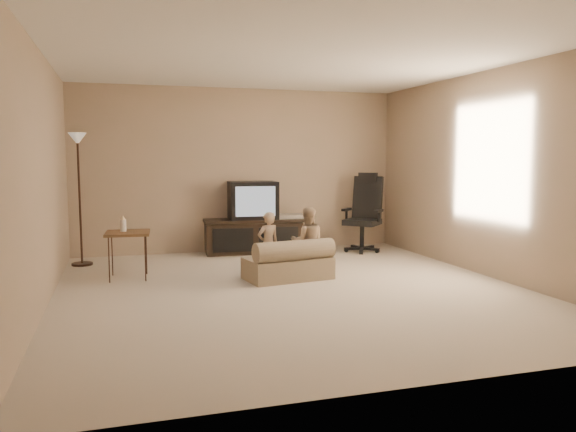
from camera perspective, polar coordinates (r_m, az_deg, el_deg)
name	(u,v)px	position (r m, az deg, el deg)	size (l,w,h in m)	color
floor	(292,289)	(6.24, 0.39, -7.47)	(5.50, 5.50, 0.00)	beige
room_shell	(292,151)	(6.07, 0.40, 6.62)	(5.50, 5.50, 5.50)	white
tv_stand	(253,223)	(8.57, -3.53, -0.72)	(1.54, 0.66, 1.09)	black
office_chair	(364,223)	(8.75, 7.72, -0.73)	(0.79, 0.79, 1.21)	black
side_table	(127,233)	(6.98, -16.01, -1.70)	(0.55, 0.55, 0.76)	brown
floor_lamp	(79,169)	(7.98, -20.51, 4.49)	(0.28, 0.28, 1.78)	black
child_sofa	(290,263)	(6.69, 0.17, -4.82)	(1.07, 0.71, 0.49)	gray
toddler_left	(268,244)	(6.84, -2.03, -2.90)	(0.29, 0.21, 0.79)	tan
toddler_right	(308,241)	(6.90, 2.00, -2.60)	(0.41, 0.23, 0.84)	tan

